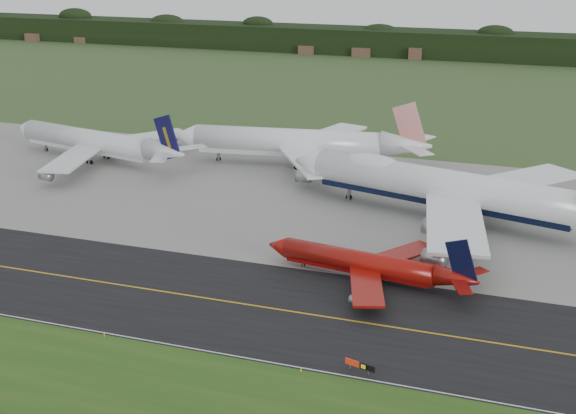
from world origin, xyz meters
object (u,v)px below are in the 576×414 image
(jet_navy_gold, at_px, (96,142))
(taxiway_sign, at_px, (360,365))
(jet_star_tail, at_px, (301,143))
(jet_ba_747, at_px, (454,189))
(jet_red_737, at_px, (370,264))

(jet_navy_gold, xyz_separation_m, taxiway_sign, (89.01, -79.29, -3.81))
(jet_navy_gold, relative_size, jet_star_tail, 0.87)
(jet_ba_747, distance_m, jet_star_tail, 50.77)
(jet_star_tail, bearing_deg, taxiway_sign, -67.14)
(jet_ba_747, height_order, taxiway_sign, jet_ba_747)
(taxiway_sign, bearing_deg, jet_red_737, 101.42)
(jet_red_737, bearing_deg, jet_star_tail, 117.68)
(jet_ba_747, relative_size, jet_red_737, 2.05)
(jet_red_737, bearing_deg, jet_ba_747, 75.42)
(jet_ba_747, height_order, jet_star_tail, jet_ba_747)
(jet_red_737, xyz_separation_m, taxiway_sign, (5.96, -29.52, -1.75))
(jet_ba_747, distance_m, jet_navy_gold, 93.25)
(jet_ba_747, xyz_separation_m, taxiway_sign, (-2.90, -63.58, -5.62))
(jet_ba_747, xyz_separation_m, jet_navy_gold, (-91.90, 15.71, -1.81))
(jet_red_737, relative_size, jet_star_tail, 0.57)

